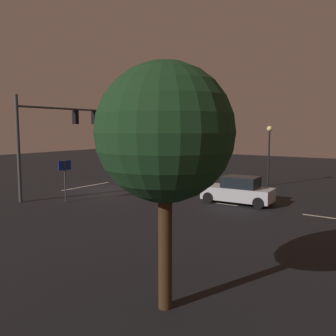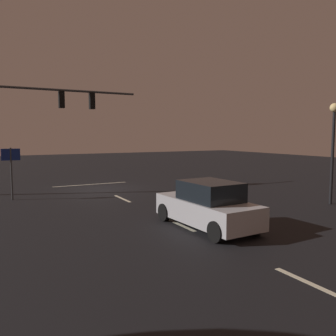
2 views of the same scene
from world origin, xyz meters
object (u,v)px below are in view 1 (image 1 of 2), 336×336
Objects in this scene: car_approaching at (238,191)px; street_lamp_left_kerb at (269,144)px; traffic_signal_assembly at (58,127)px; route_sign at (65,172)px; tree_right_near at (165,134)px.

street_lamp_left_kerb is (-7.72, -0.72, 2.62)m from car_approaching.
car_approaching is (-4.32, 11.62, -3.94)m from traffic_signal_assembly.
route_sign is 0.43× the size of tree_right_near.
tree_right_near reaches higher than route_sign.
traffic_signal_assembly is at bearing -121.70° from route_sign.
street_lamp_left_kerb is 0.77× the size of tree_right_near.
traffic_signal_assembly is 17.73m from tree_right_near.
street_lamp_left_kerb reaches higher than route_sign.
traffic_signal_assembly is at bearing -42.16° from street_lamp_left_kerb.
traffic_signal_assembly is 2.14× the size of car_approaching.
car_approaching is 0.70× the size of tree_right_near.
traffic_signal_assembly reaches higher than tree_right_near.
tree_right_near is (8.97, 15.29, -0.20)m from traffic_signal_assembly.
tree_right_near is at bearing 59.86° from route_sign.
traffic_signal_assembly is 3.51× the size of route_sign.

